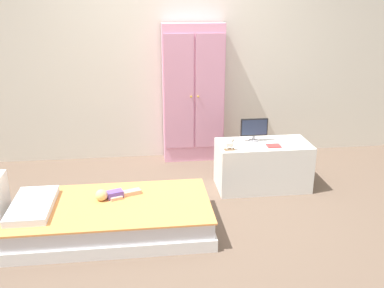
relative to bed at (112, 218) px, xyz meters
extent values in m
cube|color=brown|center=(0.64, 0.18, -0.13)|extent=(10.00, 10.00, 0.02)
cube|color=silver|center=(0.64, 1.75, 1.23)|extent=(6.40, 0.05, 2.70)
cube|color=white|center=(0.00, 0.00, -0.07)|extent=(1.64, 0.84, 0.10)
cube|color=silver|center=(0.00, 0.00, 0.05)|extent=(1.60, 0.80, 0.13)
cube|color=#EA934C|center=(0.00, 0.00, 0.12)|extent=(1.63, 0.83, 0.02)
cube|color=silver|center=(-0.62, 0.00, 0.16)|extent=(0.32, 0.60, 0.06)
cube|color=#6B4CB2|center=(0.03, 0.12, 0.16)|extent=(0.15, 0.12, 0.06)
cube|color=#DBB293|center=(0.16, 0.18, 0.15)|extent=(0.16, 0.09, 0.04)
cube|color=#DBB293|center=(0.17, 0.15, 0.15)|extent=(0.16, 0.09, 0.04)
cube|color=#DBB293|center=(0.01, 0.17, 0.14)|extent=(0.10, 0.06, 0.03)
cube|color=#DBB293|center=(0.05, 0.07, 0.14)|extent=(0.10, 0.06, 0.03)
sphere|color=#DBB293|center=(-0.07, 0.08, 0.17)|extent=(0.09, 0.09, 0.09)
sphere|color=#E0C67F|center=(-0.08, 0.08, 0.17)|extent=(0.10, 0.10, 0.10)
cube|color=#E599BC|center=(0.88, 1.60, 0.67)|extent=(0.70, 0.22, 1.58)
cube|color=#C986A6|center=(0.71, 1.47, 0.71)|extent=(0.33, 0.02, 1.30)
cube|color=#C986A6|center=(1.05, 1.47, 0.71)|extent=(0.33, 0.02, 1.30)
sphere|color=gold|center=(0.84, 1.45, 0.67)|extent=(0.02, 0.02, 0.02)
sphere|color=gold|center=(0.92, 1.45, 0.67)|extent=(0.02, 0.02, 0.02)
cube|color=silver|center=(1.48, 0.69, 0.11)|extent=(0.92, 0.46, 0.48)
cylinder|color=#99999E|center=(1.39, 0.77, 0.36)|extent=(0.10, 0.10, 0.01)
cylinder|color=#99999E|center=(1.39, 0.77, 0.39)|extent=(0.02, 0.02, 0.05)
cube|color=black|center=(1.39, 0.77, 0.50)|extent=(0.27, 0.02, 0.17)
cube|color=#28334C|center=(1.39, 0.76, 0.50)|extent=(0.25, 0.01, 0.15)
cube|color=#8E6642|center=(1.10, 0.56, 0.36)|extent=(0.10, 0.01, 0.01)
cube|color=#8E6642|center=(1.10, 0.53, 0.36)|extent=(0.10, 0.01, 0.01)
cube|color=white|center=(1.10, 0.54, 0.41)|extent=(0.07, 0.03, 0.04)
cylinder|color=white|center=(1.12, 0.55, 0.38)|extent=(0.01, 0.01, 0.02)
cylinder|color=white|center=(1.12, 0.53, 0.38)|extent=(0.01, 0.01, 0.02)
cylinder|color=white|center=(1.07, 0.55, 0.38)|extent=(0.01, 0.01, 0.02)
cylinder|color=white|center=(1.07, 0.53, 0.38)|extent=(0.01, 0.01, 0.02)
cylinder|color=white|center=(1.13, 0.54, 0.44)|extent=(0.02, 0.02, 0.02)
sphere|color=white|center=(1.13, 0.54, 0.46)|extent=(0.03, 0.03, 0.03)
cube|color=#CC3838|center=(1.55, 0.59, 0.36)|extent=(0.13, 0.10, 0.01)
camera|label=1|loc=(0.28, -3.21, 1.77)|focal=40.08mm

